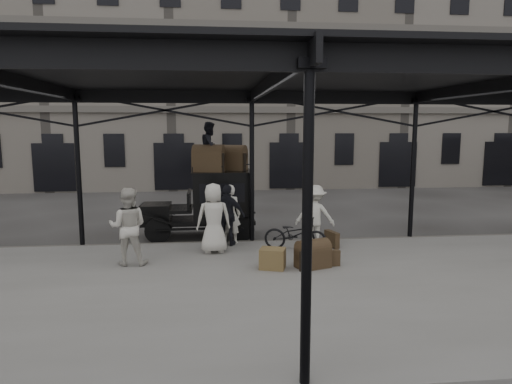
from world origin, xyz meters
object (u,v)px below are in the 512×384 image
porter_left (230,214)px  bicycle (295,234)px  porter_official (228,215)px  taxi (212,201)px  steamer_trunk_platform (313,256)px  steamer_trunk_roof_near (209,160)px

porter_left → bicycle: 2.09m
porter_official → taxi: bearing=-51.4°
taxi → steamer_trunk_platform: size_ratio=4.55×
porter_official → steamer_trunk_roof_near: size_ratio=1.85×
porter_official → steamer_trunk_platform: porter_official is taller
porter_left → bicycle: size_ratio=1.00×
taxi → porter_left: size_ratio=2.08×
bicycle → steamer_trunk_roof_near: bearing=66.8°
porter_left → steamer_trunk_platform: porter_left is taller
steamer_trunk_roof_near → porter_official: bearing=-55.2°
porter_official → porter_left: bearing=-81.1°
porter_left → steamer_trunk_platform: (1.92, -2.59, -0.58)m
taxi → porter_left: (0.52, -1.43, -0.17)m
steamer_trunk_roof_near → steamer_trunk_platform: size_ratio=1.20×
taxi → porter_official: taxi is taller
bicycle → steamer_trunk_roof_near: size_ratio=1.83×
taxi → steamer_trunk_roof_near: bearing=-108.1°
porter_official → steamer_trunk_roof_near: (-0.53, 1.44, 1.49)m
bicycle → steamer_trunk_platform: bearing=-155.9°
steamer_trunk_platform → porter_official: bearing=111.0°
porter_official → bicycle: (1.85, -0.74, -0.43)m
bicycle → porter_official: bearing=87.5°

